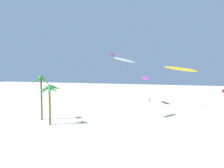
# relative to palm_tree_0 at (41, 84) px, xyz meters

# --- Properties ---
(palm_tree_0) EXTENTS (3.42, 3.99, 8.19)m
(palm_tree_0) POSITION_rel_palm_tree_0_xyz_m (0.00, 0.00, 0.00)
(palm_tree_0) COLOR brown
(palm_tree_0) RESTS_ON ground
(palm_tree_1) EXTENTS (4.03, 3.86, 6.78)m
(palm_tree_1) POSITION_rel_palm_tree_0_xyz_m (3.70, -2.59, -1.09)
(palm_tree_1) COLOR brown
(palm_tree_1) RESTS_ON ground
(flying_kite_0) EXTENTS (3.73, 13.36, 14.66)m
(flying_kite_0) POSITION_rel_palm_tree_0_xyz_m (3.68, 26.78, 7.18)
(flying_kite_0) COLOR #EA5193
(flying_kite_0) RESTS_ON ground
(flying_kite_3) EXTENTS (4.72, 9.91, 7.81)m
(flying_kite_3) POSITION_rel_palm_tree_0_xyz_m (13.67, 26.35, 0.47)
(flying_kite_3) COLOR purple
(flying_kite_3) RESTS_ON ground
(flying_kite_6) EXTENTS (8.74, 7.35, 10.66)m
(flying_kite_6) POSITION_rel_palm_tree_0_xyz_m (22.77, 25.61, 2.88)
(flying_kite_6) COLOR yellow
(flying_kite_6) RESTS_ON ground
(flying_kite_7) EXTENTS (5.38, 5.60, 11.74)m
(flying_kite_7) POSITION_rel_palm_tree_0_xyz_m (13.98, 6.32, 4.33)
(flying_kite_7) COLOR white
(flying_kite_7) RESTS_ON ground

